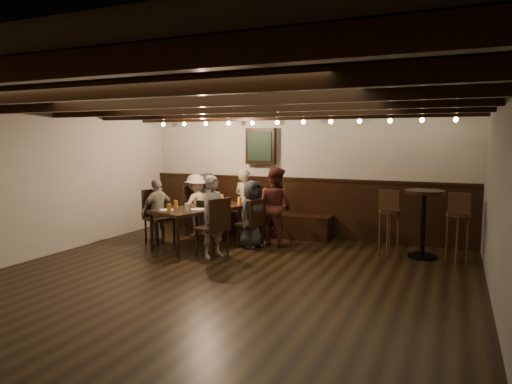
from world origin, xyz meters
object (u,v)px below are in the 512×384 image
at_px(person_left_far, 158,211).
at_px(person_right_far, 214,217).
at_px(person_right_near, 252,214).
at_px(dining_table, 204,210).
at_px(chair_right_far, 213,239).
at_px(chair_left_near, 197,221).
at_px(person_bench_right, 275,206).
at_px(bar_stool_left, 389,232).
at_px(chair_left_far, 159,227).
at_px(chair_right_near, 251,232).
at_px(high_top_table, 424,214).
at_px(person_bench_centre, 245,203).
at_px(bar_stool_right, 457,237).
at_px(person_bench_left, 208,202).
at_px(person_left_near, 196,205).

distance_m(person_left_far, person_right_far, 1.50).
bearing_deg(person_right_far, person_right_near, -0.00).
distance_m(dining_table, chair_right_far, 0.92).
bearing_deg(chair_left_near, person_right_near, 90.00).
bearing_deg(person_bench_right, person_left_far, 39.29).
distance_m(person_right_far, bar_stool_left, 2.81).
bearing_deg(chair_left_far, chair_right_near, 122.03).
relative_size(chair_left_near, chair_right_near, 1.15).
bearing_deg(person_left_far, person_right_near, 120.96).
height_order(person_bench_right, high_top_table, person_bench_right).
relative_size(chair_right_near, person_bench_centre, 0.65).
distance_m(person_bench_centre, bar_stool_right, 3.84).
xyz_separation_m(chair_right_near, person_bench_right, (0.32, 0.37, 0.44)).
relative_size(chair_left_near, person_bench_right, 0.70).
xyz_separation_m(chair_right_near, person_bench_centre, (-0.49, 0.80, 0.40)).
bearing_deg(person_bench_left, high_top_table, -168.05).
height_order(chair_left_near, person_right_far, person_right_far).
distance_m(person_bench_right, high_top_table, 2.49).
relative_size(person_bench_left, person_left_far, 1.02).
height_order(chair_right_far, high_top_table, high_top_table).
relative_size(chair_left_near, chair_right_far, 1.02).
bearing_deg(chair_right_near, person_left_near, 90.00).
xyz_separation_m(dining_table, person_bench_centre, (0.34, 1.00, 0.02)).
relative_size(dining_table, bar_stool_left, 1.83).
xyz_separation_m(chair_right_near, person_left_far, (-1.68, -0.38, 0.33)).
xyz_separation_m(person_left_near, high_top_table, (4.20, -0.02, 0.11)).
bearing_deg(person_bench_right, bar_stool_right, -162.77).
height_order(dining_table, person_bench_right, person_bench_right).
height_order(person_bench_centre, high_top_table, person_bench_centre).
bearing_deg(bar_stool_right, person_bench_right, 177.07).
bearing_deg(chair_right_near, bar_stool_left, -65.30).
bearing_deg(dining_table, chair_left_near, 148.02).
distance_m(chair_right_near, person_right_near, 0.33).
bearing_deg(chair_right_near, chair_left_near, 90.00).
height_order(chair_left_near, chair_left_far, chair_left_far).
relative_size(person_bench_centre, person_bench_right, 0.94).
xyz_separation_m(chair_left_near, person_bench_left, (-0.03, 0.48, 0.30)).
xyz_separation_m(person_bench_left, person_right_far, (1.13, -1.81, 0.05)).
distance_m(chair_right_far, bar_stool_left, 2.82).
height_order(chair_right_near, chair_right_far, chair_right_far).
distance_m(person_bench_right, person_right_near, 0.49).
xyz_separation_m(dining_table, high_top_table, (3.63, 0.65, 0.08)).
bearing_deg(person_left_near, person_bench_right, 105.26).
xyz_separation_m(chair_right_near, person_left_near, (-1.39, 0.47, 0.34)).
distance_m(person_bench_left, person_bench_centre, 0.91).
relative_size(person_bench_left, person_left_near, 1.00).
relative_size(person_bench_left, bar_stool_right, 1.10).
bearing_deg(bar_stool_right, chair_right_near, -176.43).
height_order(chair_left_near, high_top_table, high_top_table).
bearing_deg(chair_left_far, chair_right_far, 90.00).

